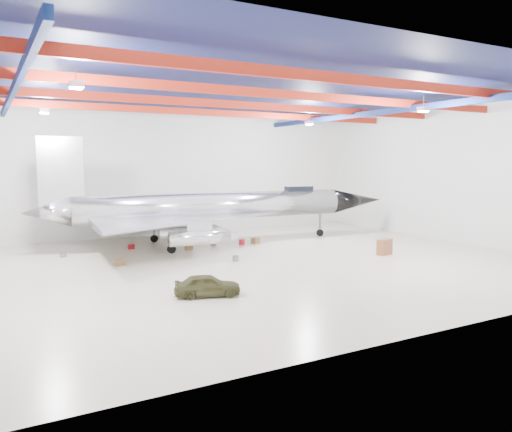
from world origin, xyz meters
TOP-DOWN VIEW (x-y plane):
  - floor at (0.00, 0.00)m, footprint 40.00×40.00m
  - wall_back at (0.00, 15.00)m, footprint 40.00×0.00m
  - wall_right at (20.00, 0.00)m, footprint 0.00×30.00m
  - ceiling at (0.00, 0.00)m, footprint 40.00×40.00m
  - ceiling_structure at (0.00, 0.00)m, footprint 39.50×29.50m
  - jet_aircraft at (2.49, 8.18)m, footprint 30.39×18.58m
  - jeep at (-4.25, -6.01)m, footprint 3.46×2.21m
  - desk at (11.04, -1.93)m, footprint 1.33×0.92m
  - crate_ply at (-6.24, 3.43)m, footprint 0.63×0.54m
  - toolbox_red at (-4.04, 8.97)m, footprint 0.54×0.46m
  - engine_drum at (0.77, 1.03)m, footprint 0.56×0.56m
  - parts_bin at (5.42, 6.79)m, footprint 0.76×0.70m
  - crate_small at (-9.01, 8.01)m, footprint 0.44×0.37m
  - tool_chest at (4.17, 6.76)m, footprint 0.53×0.53m
  - oil_barrel at (-0.45, 6.37)m, footprint 0.58×0.48m
  - spares_box at (2.07, 7.49)m, footprint 0.50×0.50m

SIDE VIEW (x-z plane):
  - floor at x=0.00m, z-range 0.00..0.00m
  - crate_small at x=-9.01m, z-range 0.00..0.28m
  - toolbox_red at x=-4.04m, z-range 0.00..0.33m
  - spares_box at x=2.07m, z-range 0.00..0.34m
  - oil_barrel at x=-0.45m, z-range 0.00..0.38m
  - engine_drum at x=0.77m, z-range 0.00..0.38m
  - crate_ply at x=-6.24m, z-range 0.00..0.39m
  - tool_chest at x=4.17m, z-range 0.00..0.42m
  - parts_bin at x=5.42m, z-range 0.00..0.43m
  - jeep at x=-4.25m, z-range 0.00..1.10m
  - desk at x=11.04m, z-range 0.00..1.10m
  - jet_aircraft at x=2.49m, z-range -1.42..6.86m
  - wall_back at x=0.00m, z-range -14.50..25.50m
  - wall_right at x=20.00m, z-range -9.50..20.50m
  - ceiling_structure at x=0.00m, z-range 9.79..10.86m
  - ceiling at x=0.00m, z-range 11.00..11.00m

